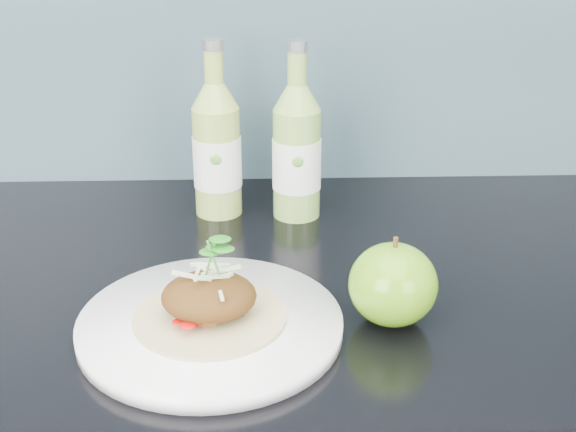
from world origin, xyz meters
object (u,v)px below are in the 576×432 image
(cider_bottle_left, at_px, (217,150))
(cider_bottle_right, at_px, (297,152))
(green_apple, at_px, (393,284))
(dinner_plate, at_px, (210,325))

(cider_bottle_left, relative_size, cider_bottle_right, 1.00)
(green_apple, xyz_separation_m, cider_bottle_right, (-0.09, 0.27, 0.05))
(dinner_plate, height_order, green_apple, green_apple)
(green_apple, distance_m, cider_bottle_right, 0.29)
(green_apple, xyz_separation_m, cider_bottle_left, (-0.19, 0.28, 0.05))
(cider_bottle_right, bearing_deg, cider_bottle_left, 173.28)
(cider_bottle_right, bearing_deg, green_apple, -72.73)
(green_apple, bearing_deg, dinner_plate, -175.26)
(dinner_plate, bearing_deg, green_apple, 4.74)
(dinner_plate, xyz_separation_m, green_apple, (0.18, 0.02, 0.03))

